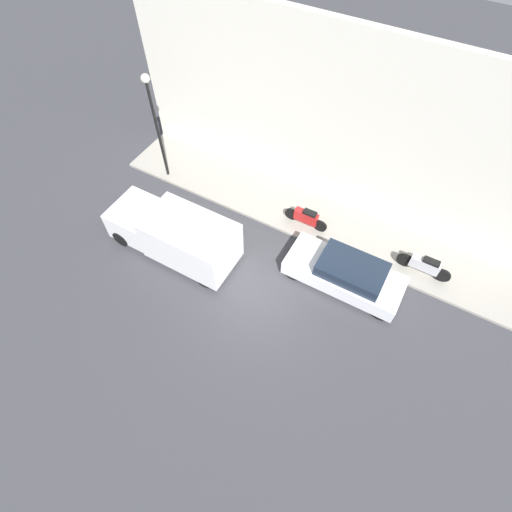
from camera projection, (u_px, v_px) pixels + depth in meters
ground_plane at (257, 292)px, 15.00m from camera, size 60.00×60.00×0.00m
sidewalk at (307, 215)px, 17.17m from camera, size 2.67×17.40×0.12m
building_facade at (334, 124)px, 14.94m from camera, size 0.30×17.40×7.41m
parked_car at (346, 274)px, 14.74m from camera, size 1.72×4.37×1.30m
delivery_van at (174, 234)px, 15.36m from camera, size 2.01×5.22×1.96m
motorcycle_red at (306, 217)px, 16.41m from camera, size 0.30×1.88×0.85m
scooter_silver at (425, 265)px, 14.99m from camera, size 0.30×2.05×0.87m
streetlamp at (154, 114)px, 15.93m from camera, size 0.34×0.34×4.88m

